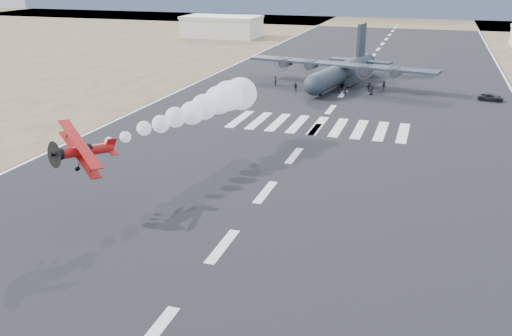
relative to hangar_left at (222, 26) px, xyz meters
The scene contains 17 objects.
ground 154.08m from the hangar_left, 70.27° to the right, with size 500.00×500.00×0.00m, color black.
scrub_far 99.70m from the hangar_left, 58.54° to the left, with size 500.00×80.00×0.00m, color brown.
runway_markings 99.70m from the hangar_left, 58.54° to the right, with size 60.00×260.00×0.01m, color silver, non-canonical shape.
ridge_seg_d 126.25m from the hangar_left, 65.67° to the left, with size 150.00×50.00×13.00m, color #8997AE.
hangar_left is the anchor object (origin of this frame).
aerobatic_biplane 136.40m from the hangar_left, 73.85° to the right, with size 5.94×6.16×4.56m.
smoke_trail 118.25m from the hangar_left, 68.69° to the right, with size 7.88×24.94×4.17m.
transport_aircraft 81.99m from the hangar_left, 52.07° to the right, with size 37.11×30.39×10.75m.
support_vehicle 104.39m from the hangar_left, 42.48° to the right, with size 1.94×4.22×1.17m, color black.
crew_a 91.31m from the hangar_left, 54.81° to the right, with size 0.64×0.52×1.75m, color black.
crew_b 88.51m from the hangar_left, 54.69° to the right, with size 0.77×0.47×1.58m, color black.
crew_c 89.50m from the hangar_left, 49.01° to the right, with size 1.09×0.51×1.69m, color black.
crew_d 85.39m from the hangar_left, 59.54° to the right, with size 0.97×0.50×1.66m, color black.
crew_e 91.94m from the hangar_left, 51.76° to the right, with size 0.92×0.56×1.88m, color black.
crew_f 89.74m from the hangar_left, 51.17° to the right, with size 1.67×0.54×1.80m, color black.
crew_g 79.83m from the hangar_left, 61.23° to the right, with size 0.68×0.56×1.86m, color black.
crew_h 89.03m from the hangar_left, 54.24° to the right, with size 0.86×0.53×1.76m, color black.
Camera 1 is at (14.81, -24.75, 21.57)m, focal length 38.00 mm.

